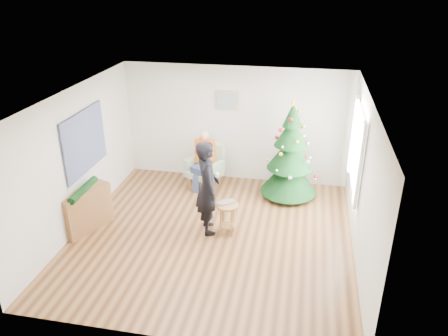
% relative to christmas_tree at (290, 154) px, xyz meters
% --- Properties ---
extents(floor, '(5.00, 5.00, 0.00)m').
position_rel_christmas_tree_xyz_m(floor, '(-1.25, -1.82, -0.96)').
color(floor, brown).
rests_on(floor, ground).
extents(ceiling, '(5.00, 5.00, 0.00)m').
position_rel_christmas_tree_xyz_m(ceiling, '(-1.25, -1.82, 1.64)').
color(ceiling, white).
rests_on(ceiling, wall_back).
extents(wall_back, '(5.00, 0.00, 5.00)m').
position_rel_christmas_tree_xyz_m(wall_back, '(-1.25, 0.68, 0.34)').
color(wall_back, silver).
rests_on(wall_back, floor).
extents(wall_front, '(5.00, 0.00, 5.00)m').
position_rel_christmas_tree_xyz_m(wall_front, '(-1.25, -4.32, 0.34)').
color(wall_front, silver).
rests_on(wall_front, floor).
extents(wall_left, '(0.00, 5.00, 5.00)m').
position_rel_christmas_tree_xyz_m(wall_left, '(-3.75, -1.82, 0.34)').
color(wall_left, silver).
rests_on(wall_left, floor).
extents(wall_right, '(0.00, 5.00, 5.00)m').
position_rel_christmas_tree_xyz_m(wall_right, '(1.25, -1.82, 0.34)').
color(wall_right, silver).
rests_on(wall_right, floor).
extents(window_panel, '(0.04, 1.30, 1.40)m').
position_rel_christmas_tree_xyz_m(window_panel, '(1.22, -0.82, 0.54)').
color(window_panel, white).
rests_on(window_panel, wall_right).
extents(curtains, '(0.05, 1.75, 1.50)m').
position_rel_christmas_tree_xyz_m(curtains, '(1.19, -0.82, 0.54)').
color(curtains, white).
rests_on(curtains, wall_right).
extents(christmas_tree, '(1.18, 1.18, 2.14)m').
position_rel_christmas_tree_xyz_m(christmas_tree, '(0.00, 0.00, 0.00)').
color(christmas_tree, '#3F2816').
rests_on(christmas_tree, floor).
extents(stool, '(0.41, 0.41, 0.61)m').
position_rel_christmas_tree_xyz_m(stool, '(-1.00, -1.69, -0.65)').
color(stool, brown).
rests_on(stool, floor).
extents(laptop, '(0.40, 0.38, 0.03)m').
position_rel_christmas_tree_xyz_m(laptop, '(-1.00, -1.69, -0.34)').
color(laptop, silver).
rests_on(laptop, stool).
extents(armchair, '(0.89, 0.88, 0.98)m').
position_rel_christmas_tree_xyz_m(armchair, '(-1.83, 0.11, -0.60)').
color(armchair, gray).
rests_on(armchair, floor).
extents(seated_person, '(0.52, 0.65, 1.29)m').
position_rel_christmas_tree_xyz_m(seated_person, '(-1.85, 0.06, -0.30)').
color(seated_person, navy).
rests_on(seated_person, armchair).
extents(standing_man, '(0.64, 0.76, 1.77)m').
position_rel_christmas_tree_xyz_m(standing_man, '(-1.37, -1.64, -0.08)').
color(standing_man, black).
rests_on(standing_man, floor).
extents(game_controller, '(0.08, 0.13, 0.04)m').
position_rel_christmas_tree_xyz_m(game_controller, '(-1.18, -1.67, 0.22)').
color(game_controller, white).
rests_on(game_controller, standing_man).
extents(console, '(0.66, 1.04, 0.80)m').
position_rel_christmas_tree_xyz_m(console, '(-3.58, -2.04, -0.56)').
color(console, brown).
rests_on(console, floor).
extents(garland, '(0.14, 0.90, 0.14)m').
position_rel_christmas_tree_xyz_m(garland, '(-3.58, -2.04, -0.14)').
color(garland, black).
rests_on(garland, console).
extents(tapestry, '(0.03, 1.50, 1.15)m').
position_rel_christmas_tree_xyz_m(tapestry, '(-3.71, -1.52, 0.59)').
color(tapestry, black).
rests_on(tapestry, wall_left).
extents(framed_picture, '(0.52, 0.05, 0.42)m').
position_rel_christmas_tree_xyz_m(framed_picture, '(-1.45, 0.64, 0.89)').
color(framed_picture, tan).
rests_on(framed_picture, wall_back).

